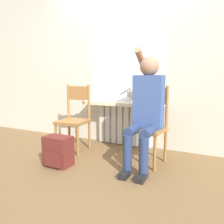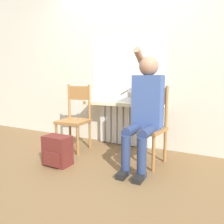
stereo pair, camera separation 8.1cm
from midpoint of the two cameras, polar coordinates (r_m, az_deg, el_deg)
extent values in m
plane|color=brown|center=(2.53, -6.93, -15.31)|extent=(12.00, 12.00, 0.00)
cube|color=beige|center=(3.41, 4.75, 14.11)|extent=(7.00, 0.06, 2.70)
cube|color=silver|center=(3.41, 4.10, -3.38)|extent=(0.85, 0.05, 0.63)
cube|color=silver|center=(3.53, -1.76, -2.94)|extent=(0.07, 0.03, 0.60)
cube|color=silver|center=(3.48, -0.23, -3.11)|extent=(0.07, 0.03, 0.60)
cube|color=silver|center=(3.43, 1.35, -3.27)|extent=(0.07, 0.03, 0.60)
cube|color=silver|center=(3.39, 2.97, -3.44)|extent=(0.07, 0.03, 0.60)
cube|color=silver|center=(3.35, 4.64, -3.61)|extent=(0.07, 0.03, 0.60)
cube|color=silver|center=(3.31, 6.34, -3.78)|extent=(0.07, 0.03, 0.60)
cube|color=silver|center=(3.27, 8.09, -3.95)|extent=(0.07, 0.03, 0.60)
cube|color=silver|center=(3.24, 9.87, -4.13)|extent=(0.07, 0.03, 0.60)
cube|color=beige|center=(3.27, 3.50, 2.13)|extent=(1.24, 0.26, 0.05)
cube|color=white|center=(3.37, 4.47, 11.21)|extent=(1.19, 0.01, 0.99)
cube|color=#9E6B38|center=(3.16, -9.37, -2.46)|extent=(0.43, 0.43, 0.04)
cylinder|color=#9E6B38|center=(3.16, -13.58, -6.69)|extent=(0.04, 0.04, 0.40)
cylinder|color=#9E6B38|center=(2.98, -8.19, -7.48)|extent=(0.04, 0.04, 0.40)
cylinder|color=#9E6B38|center=(3.43, -10.21, -5.35)|extent=(0.04, 0.04, 0.40)
cylinder|color=#9E6B38|center=(3.27, -5.10, -5.98)|extent=(0.04, 0.04, 0.40)
cylinder|color=#9E6B38|center=(3.35, -10.43, 2.84)|extent=(0.04, 0.04, 0.50)
cylinder|color=#9E6B38|center=(3.18, -5.22, 2.63)|extent=(0.04, 0.04, 0.50)
cube|color=#9E6B38|center=(3.25, -7.94, 4.94)|extent=(0.36, 0.05, 0.20)
cube|color=#9E6B38|center=(2.66, 9.90, -4.56)|extent=(0.44, 0.44, 0.04)
cylinder|color=#9E6B38|center=(2.65, 4.76, -9.48)|extent=(0.04, 0.04, 0.40)
cylinder|color=#9E6B38|center=(2.50, 11.69, -10.72)|extent=(0.04, 0.04, 0.40)
cylinder|color=#9E6B38|center=(2.94, 8.16, -7.71)|extent=(0.04, 0.04, 0.40)
cylinder|color=#9E6B38|center=(2.81, 14.50, -8.68)|extent=(0.04, 0.04, 0.40)
cylinder|color=#9E6B38|center=(2.84, 8.37, 1.86)|extent=(0.04, 0.04, 0.50)
cylinder|color=#9E6B38|center=(2.70, 14.89, 1.33)|extent=(0.04, 0.04, 0.50)
cube|color=#9E6B38|center=(2.76, 11.63, 4.19)|extent=(0.35, 0.07, 0.20)
cylinder|color=navy|center=(2.50, 6.59, -4.47)|extent=(0.11, 0.43, 0.11)
cylinder|color=navy|center=(2.44, 10.54, -4.87)|extent=(0.11, 0.43, 0.11)
cylinder|color=navy|center=(2.38, 4.59, -11.22)|extent=(0.10, 0.10, 0.43)
cylinder|color=navy|center=(2.32, 8.78, -11.83)|extent=(0.10, 0.10, 0.43)
cube|color=black|center=(2.40, 3.95, -15.88)|extent=(0.09, 0.20, 0.06)
cube|color=black|center=(2.34, 8.17, -16.61)|extent=(0.09, 0.20, 0.06)
cube|color=#3D5693|center=(2.62, 10.22, 2.61)|extent=(0.34, 0.20, 0.62)
sphere|color=#A87A5B|center=(2.61, 10.47, 11.67)|extent=(0.23, 0.23, 0.23)
cylinder|color=#A87A5B|center=(2.78, 8.94, 12.10)|extent=(0.08, 0.50, 0.38)
cylinder|color=#3D5693|center=(2.55, 13.22, 1.64)|extent=(0.08, 0.08, 0.50)
cylinder|color=silver|center=(3.15, 7.42, 4.76)|extent=(0.27, 0.11, 0.11)
sphere|color=silver|center=(3.09, 10.27, 4.94)|extent=(0.10, 0.10, 0.10)
cone|color=silver|center=(3.07, 10.16, 5.72)|extent=(0.03, 0.03, 0.03)
cone|color=silver|center=(3.11, 10.43, 5.75)|extent=(0.03, 0.03, 0.03)
cylinder|color=silver|center=(3.10, 8.84, 2.89)|extent=(0.03, 0.03, 0.08)
cylinder|color=silver|center=(3.15, 9.17, 2.98)|extent=(0.03, 0.03, 0.08)
cylinder|color=silver|center=(3.16, 5.61, 3.07)|extent=(0.03, 0.03, 0.08)
cylinder|color=silver|center=(3.21, 5.98, 3.15)|extent=(0.03, 0.03, 0.08)
cylinder|color=silver|center=(3.21, 4.41, 5.39)|extent=(0.18, 0.03, 0.12)
cube|color=maroon|center=(2.71, -13.20, -9.76)|extent=(0.32, 0.20, 0.36)
cube|color=maroon|center=(2.66, -14.82, -11.86)|extent=(0.22, 0.03, 0.16)
camera|label=1|loc=(0.04, -89.22, 0.12)|focal=35.00mm
camera|label=2|loc=(0.04, 90.78, -0.12)|focal=35.00mm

